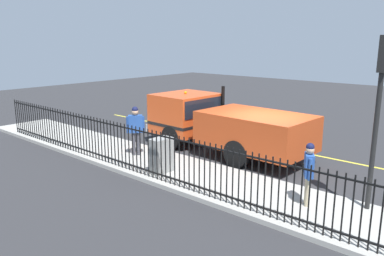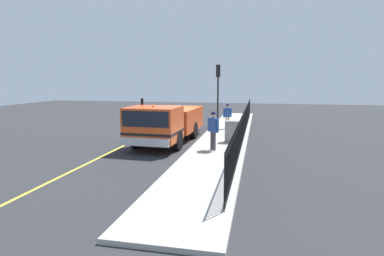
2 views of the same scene
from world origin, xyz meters
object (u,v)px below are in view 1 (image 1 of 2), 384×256
work_truck (217,121)px  traffic_cone (289,144)px  traffic_light_near (380,89)px  pedestrian_distant (309,167)px  worker_standing (136,126)px  utility_cabinet (161,155)px

work_truck → traffic_cone: 2.97m
work_truck → traffic_light_near: 6.90m
traffic_light_near → traffic_cone: size_ratio=6.83×
work_truck → pedestrian_distant: bearing=-116.4°
worker_standing → utility_cabinet: (0.71, 2.05, -0.55)m
worker_standing → utility_cabinet: worker_standing is taller
pedestrian_distant → traffic_light_near: (-0.81, 1.25, 2.01)m
traffic_light_near → worker_standing: bearing=87.7°
worker_standing → work_truck: bearing=8.9°
pedestrian_distant → traffic_light_near: traffic_light_near is taller
pedestrian_distant → traffic_light_near: bearing=-87.2°
traffic_light_near → pedestrian_distant: bearing=115.0°
pedestrian_distant → utility_cabinet: size_ratio=1.47×
pedestrian_distant → work_truck: bearing=30.9°
utility_cabinet → pedestrian_distant: bearing=98.6°
work_truck → traffic_cone: work_truck is taller
traffic_light_near → traffic_cone: traffic_light_near is taller
pedestrian_distant → traffic_cone: (-4.54, -2.85, -0.83)m
pedestrian_distant → utility_cabinet: (0.70, -4.62, -0.45)m
pedestrian_distant → traffic_cone: bearing=1.8°
worker_standing → traffic_cone: worker_standing is taller
work_truck → worker_standing: bearing=152.3°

